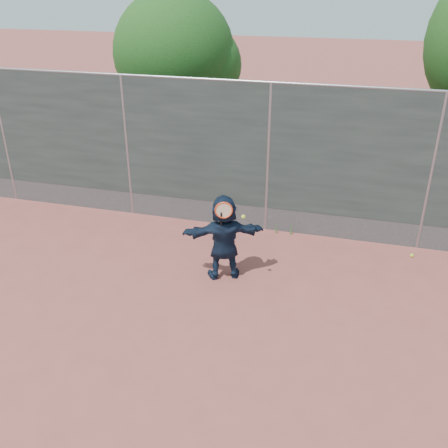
# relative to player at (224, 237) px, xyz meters

# --- Properties ---
(ground) EXTENTS (80.00, 80.00, 0.00)m
(ground) POSITION_rel_player_xyz_m (0.36, -1.53, -0.76)
(ground) COLOR #9E4C42
(ground) RESTS_ON ground
(player) EXTENTS (1.48, 0.95, 1.52)m
(player) POSITION_rel_player_xyz_m (0.00, 0.00, 0.00)
(player) COLOR #132236
(player) RESTS_ON ground
(ball_ground) EXTENTS (0.07, 0.07, 0.07)m
(ball_ground) POSITION_rel_player_xyz_m (3.24, 1.55, -0.73)
(ball_ground) COLOR #C1EE34
(ball_ground) RESTS_ON ground
(fence) EXTENTS (20.00, 0.06, 3.03)m
(fence) POSITION_rel_player_xyz_m (0.36, 1.97, 0.82)
(fence) COLOR #38423D
(fence) RESTS_ON ground
(swing_action) EXTENTS (0.50, 0.14, 0.51)m
(swing_action) POSITION_rel_player_xyz_m (0.08, -0.20, 0.58)
(swing_action) COLOR #F04216
(swing_action) RESTS_ON ground
(tree_left) EXTENTS (3.15, 3.00, 4.53)m
(tree_left) POSITION_rel_player_xyz_m (-2.49, 5.02, 2.18)
(tree_left) COLOR #382314
(tree_left) RESTS_ON ground
(weed_clump) EXTENTS (0.68, 0.07, 0.30)m
(weed_clump) POSITION_rel_player_xyz_m (0.65, 1.85, -0.63)
(weed_clump) COLOR #387226
(weed_clump) RESTS_ON ground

